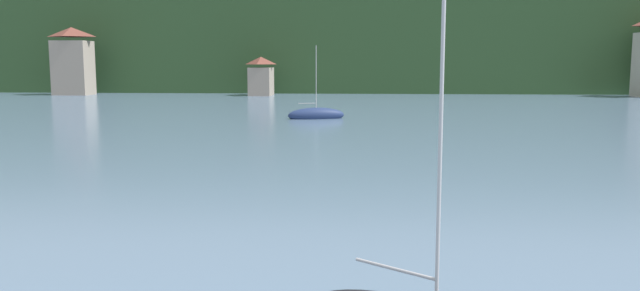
# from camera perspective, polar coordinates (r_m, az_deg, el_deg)

# --- Properties ---
(wooded_hillside) EXTENTS (352.00, 76.24, 41.64)m
(wooded_hillside) POSITION_cam_1_polar(r_m,az_deg,el_deg) (140.95, -4.02, 8.98)
(wooded_hillside) COLOR #2D4C28
(wooded_hillside) RESTS_ON ground_plane
(shore_building_west) EXTENTS (5.31, 4.12, 9.82)m
(shore_building_west) POSITION_cam_1_polar(r_m,az_deg,el_deg) (99.73, -21.48, 7.04)
(shore_building_west) COLOR gray
(shore_building_west) RESTS_ON ground_plane
(shore_building_westcentral) EXTENTS (3.25, 4.83, 5.55)m
(shore_building_westcentral) POSITION_cam_1_polar(r_m,az_deg,el_deg) (91.58, -5.36, 6.22)
(shore_building_westcentral) COLOR gray
(shore_building_westcentral) RESTS_ON ground_plane
(sailboat_far_4) EXTENTS (5.06, 2.79, 6.52)m
(sailboat_far_4) POSITION_cam_1_polar(r_m,az_deg,el_deg) (53.46, -0.35, 2.77)
(sailboat_far_4) COLOR navy
(sailboat_far_4) RESTS_ON ground_plane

